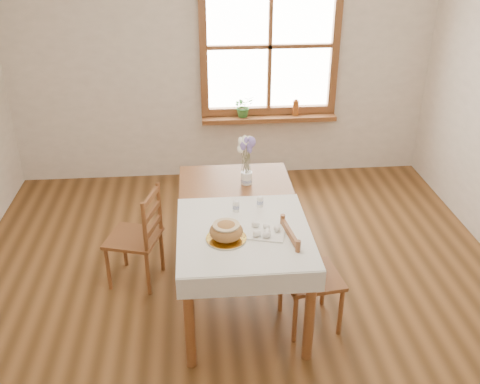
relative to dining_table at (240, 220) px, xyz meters
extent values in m
plane|color=brown|center=(0.00, -0.30, -0.66)|extent=(5.00, 5.00, 0.00)
cube|color=white|center=(0.00, 2.20, 0.64)|extent=(4.50, 0.10, 2.60)
cube|color=brown|center=(0.50, 2.16, 0.10)|extent=(1.46, 0.08, 0.08)
cube|color=brown|center=(-0.19, 2.16, 0.79)|extent=(0.08, 0.08, 1.30)
cube|color=brown|center=(1.19, 2.16, 0.79)|extent=(0.08, 0.08, 1.30)
cube|color=brown|center=(0.50, 2.16, 0.79)|extent=(0.04, 0.06, 1.30)
cube|color=brown|center=(0.50, 2.16, 0.79)|extent=(1.30, 0.06, 0.04)
cube|color=white|center=(0.50, 2.19, 0.79)|extent=(1.30, 0.01, 1.30)
cube|color=brown|center=(0.50, 2.10, 0.03)|extent=(1.46, 0.20, 0.05)
cube|color=brown|center=(0.00, 0.00, 0.06)|extent=(0.90, 1.60, 0.05)
cylinder|color=brown|center=(-0.39, -0.74, -0.31)|extent=(0.07, 0.07, 0.70)
cylinder|color=brown|center=(0.39, -0.74, -0.31)|extent=(0.07, 0.07, 0.70)
cylinder|color=brown|center=(-0.39, 0.74, -0.31)|extent=(0.07, 0.07, 0.70)
cylinder|color=brown|center=(0.39, 0.74, -0.31)|extent=(0.07, 0.07, 0.70)
cube|color=white|center=(0.00, -0.30, 0.09)|extent=(0.91, 0.99, 0.01)
cylinder|color=white|center=(-0.13, -0.40, 0.10)|extent=(0.28, 0.28, 0.01)
ellipsoid|color=#A5763A|center=(-0.13, -0.40, 0.17)|extent=(0.22, 0.22, 0.12)
cube|color=white|center=(0.14, -0.34, 0.10)|extent=(0.32, 0.29, 0.01)
cylinder|color=white|center=(-0.03, -0.03, 0.14)|extent=(0.06, 0.06, 0.09)
cylinder|color=white|center=(0.15, 0.02, 0.14)|extent=(0.05, 0.05, 0.09)
cylinder|color=white|center=(0.09, 0.41, 0.14)|extent=(0.10, 0.10, 0.10)
imported|color=#34702D|center=(0.22, 2.10, 0.14)|extent=(0.28, 0.29, 0.18)
cylinder|color=#964B1B|center=(0.79, 2.10, 0.14)|extent=(0.08, 0.08, 0.18)
camera|label=1|loc=(-0.30, -3.39, 2.03)|focal=40.00mm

